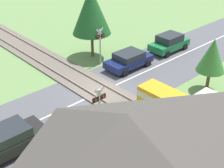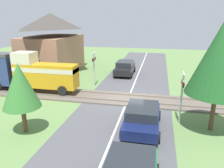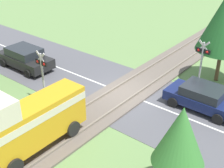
{
  "view_description": "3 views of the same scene",
  "coord_description": "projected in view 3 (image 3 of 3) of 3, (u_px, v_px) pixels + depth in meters",
  "views": [
    {
      "loc": [
        12.23,
        14.57,
        11.38
      ],
      "look_at": [
        0.0,
        1.23,
        1.2
      ],
      "focal_mm": 50.0,
      "sensor_mm": 36.0,
      "label": 1
    },
    {
      "loc": [
        -15.58,
        -2.14,
        6.05
      ],
      "look_at": [
        0.0,
        1.23,
        1.2
      ],
      "focal_mm": 35.0,
      "sensor_mm": 36.0,
      "label": 2
    },
    {
      "loc": [
        -9.69,
        13.27,
        9.56
      ],
      "look_at": [
        0.0,
        1.23,
        1.2
      ],
      "focal_mm": 50.0,
      "sensor_mm": 36.0,
      "label": 3
    }
  ],
  "objects": [
    {
      "name": "track_bed",
      "position": [
        125.0,
        93.0,
        18.95
      ],
      "size": [
        2.8,
        48.0,
        0.24
      ],
      "color": "#665B51",
      "rests_on": "ground_plane"
    },
    {
      "name": "road_surface",
      "position": [
        125.0,
        94.0,
        18.97
      ],
      "size": [
        48.0,
        6.4,
        0.02
      ],
      "color": "#515156",
      "rests_on": "ground_plane"
    },
    {
      "name": "tree_roadside_hedge",
      "position": [
        180.0,
        136.0,
        11.09
      ],
      "size": [
        1.99,
        1.99,
        3.87
      ],
      "color": "brown",
      "rests_on": "ground_plane"
    },
    {
      "name": "crossing_signal_east_approach",
      "position": [
        42.0,
        70.0,
        17.28
      ],
      "size": [
        0.9,
        0.18,
        3.12
      ],
      "color": "#B7B7B7",
      "rests_on": "ground_plane"
    },
    {
      "name": "car_near_crossing",
      "position": [
        203.0,
        97.0,
        17.24
      ],
      "size": [
        4.03,
        2.04,
        1.36
      ],
      "color": "#141E4C",
      "rests_on": "ground_plane"
    },
    {
      "name": "ground_plane",
      "position": [
        125.0,
        94.0,
        18.98
      ],
      "size": [
        60.0,
        60.0,
        0.0
      ],
      "primitive_type": "plane",
      "color": "#66894C"
    },
    {
      "name": "car_far_side",
      "position": [
        25.0,
        58.0,
        21.85
      ],
      "size": [
        4.27,
        2.0,
        1.51
      ],
      "color": "black",
      "rests_on": "ground_plane"
    },
    {
      "name": "crossing_signal_west_approach",
      "position": [
        202.0,
        58.0,
        18.77
      ],
      "size": [
        0.9,
        0.18,
        3.12
      ],
      "color": "#B7B7B7",
      "rests_on": "ground_plane"
    }
  ]
}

